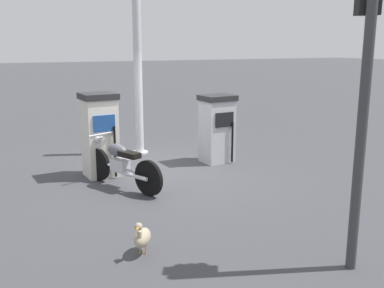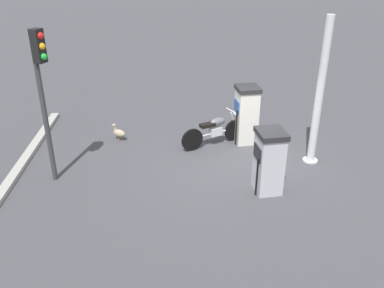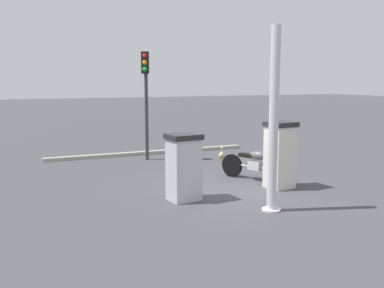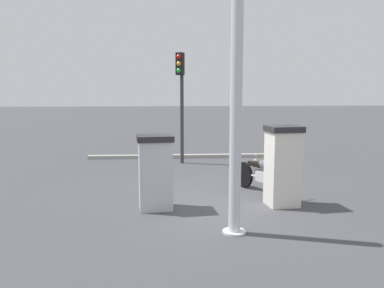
% 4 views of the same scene
% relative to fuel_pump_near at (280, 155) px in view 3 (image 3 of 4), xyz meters
% --- Properties ---
extents(ground_plane, '(120.00, 120.00, 0.00)m').
position_rel_fuel_pump_near_xyz_m(ground_plane, '(0.36, 1.33, -0.86)').
color(ground_plane, '#424247').
extents(fuel_pump_near, '(0.69, 0.73, 1.69)m').
position_rel_fuel_pump_near_xyz_m(fuel_pump_near, '(0.00, 0.00, 0.00)').
color(fuel_pump_near, silver).
rests_on(fuel_pump_near, ground).
extents(fuel_pump_far, '(0.68, 0.77, 1.53)m').
position_rel_fuel_pump_near_xyz_m(fuel_pump_far, '(0.00, 2.67, -0.08)').
color(fuel_pump_far, silver).
rests_on(fuel_pump_far, ground).
extents(motorcycle_near_pump, '(1.92, 0.97, 0.96)m').
position_rel_fuel_pump_near_xyz_m(motorcycle_near_pump, '(0.92, 0.15, -0.40)').
color(motorcycle_near_pump, black).
rests_on(motorcycle_near_pump, ground).
extents(wandering_duck, '(0.46, 0.39, 0.49)m').
position_rel_fuel_pump_near_xyz_m(wandering_duck, '(3.71, -0.38, -0.62)').
color(wandering_duck, tan).
rests_on(wandering_duck, ground).
extents(roadside_traffic_light, '(0.40, 0.30, 3.67)m').
position_rel_fuel_pump_near_xyz_m(roadside_traffic_light, '(5.04, 1.81, 1.65)').
color(roadside_traffic_light, '#38383A').
rests_on(roadside_traffic_light, ground).
extents(canopy_support_pole, '(0.40, 0.40, 3.81)m').
position_rel_fuel_pump_near_xyz_m(canopy_support_pole, '(-1.53, 1.33, 0.97)').
color(canopy_support_pole, silver).
rests_on(canopy_support_pole, ground).
extents(road_edge_kerb, '(0.45, 7.56, 0.12)m').
position_rel_fuel_pump_near_xyz_m(road_edge_kerb, '(6.14, 1.33, -0.80)').
color(road_edge_kerb, '#9E9E93').
rests_on(road_edge_kerb, ground).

